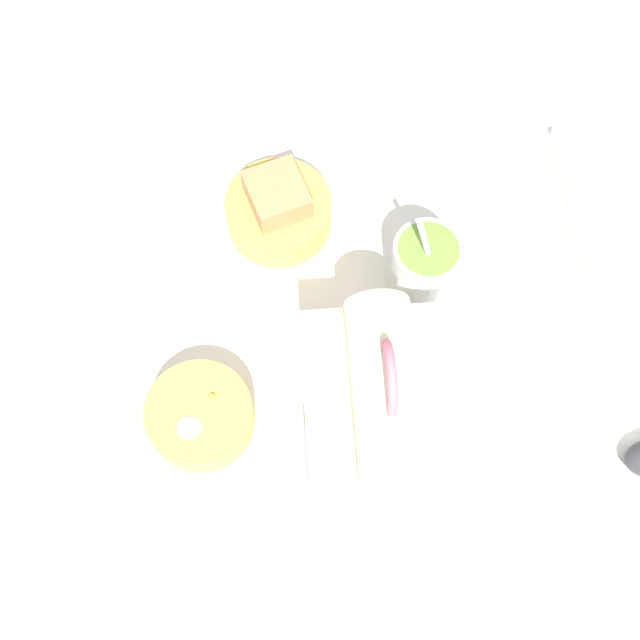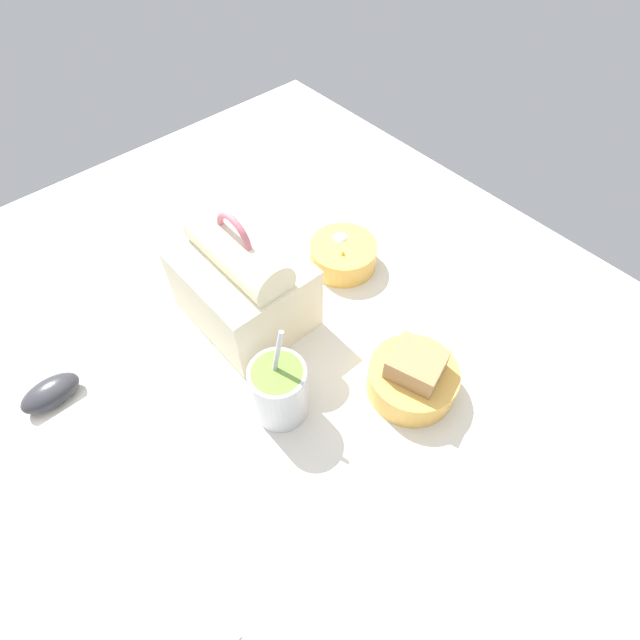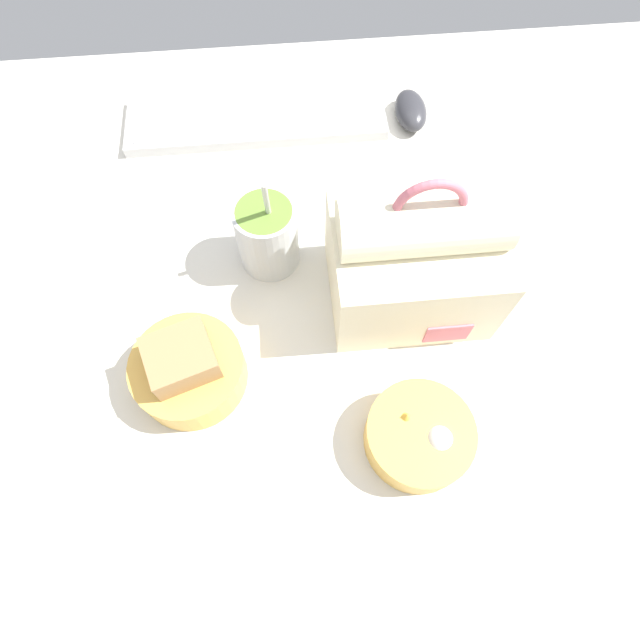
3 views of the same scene
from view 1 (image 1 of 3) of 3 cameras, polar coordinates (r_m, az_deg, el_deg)
The scene contains 6 objects.
desk_surface at distance 99.79cm, azimuth 1.87°, elevation -0.34°, with size 140.00×110.00×2.00cm.
keyboard at distance 108.16cm, azimuth 21.02°, elevation 3.73°, with size 41.42×12.00×2.10cm.
lunch_bag at distance 87.00cm, azimuth 4.34°, elevation -6.29°, with size 19.98×16.68×21.81cm.
soup_cup at distance 96.66cm, azimuth 7.38°, elevation 3.70°, with size 8.13×8.13×17.22cm.
bento_bowl_sandwich at distance 102.32cm, azimuth -2.96°, elevation 7.84°, with size 13.47×13.47×8.69cm.
bento_bowl_snacks at distance 93.21cm, azimuth -8.49°, elevation -6.76°, with size 12.23×12.23×5.67cm.
Camera 1 is at (37.70, -5.83, 93.21)cm, focal length 45.00 mm.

